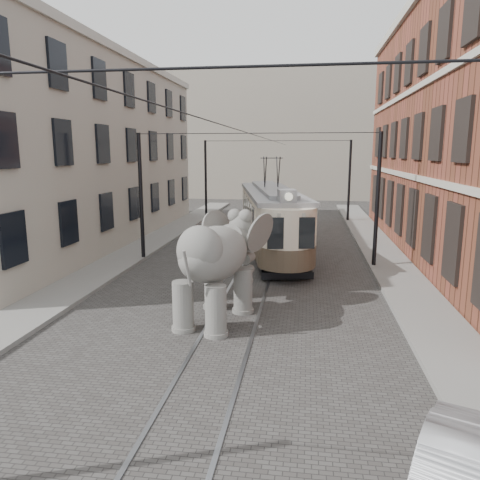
# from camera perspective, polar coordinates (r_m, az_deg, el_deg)

# --- Properties ---
(ground) EXTENTS (120.00, 120.00, 0.00)m
(ground) POSITION_cam_1_polar(r_m,az_deg,el_deg) (15.65, 0.00, -8.23)
(ground) COLOR #413E3C
(tram_rails) EXTENTS (1.54, 80.00, 0.02)m
(tram_rails) POSITION_cam_1_polar(r_m,az_deg,el_deg) (15.65, 0.00, -8.19)
(tram_rails) COLOR slate
(tram_rails) RESTS_ON ground
(sidewalk_right) EXTENTS (2.00, 60.00, 0.15)m
(sidewalk_right) POSITION_cam_1_polar(r_m,az_deg,el_deg) (15.95, 22.10, -8.41)
(sidewalk_right) COLOR slate
(sidewalk_right) RESTS_ON ground
(sidewalk_left) EXTENTS (2.00, 60.00, 0.15)m
(sidewalk_left) POSITION_cam_1_polar(r_m,az_deg,el_deg) (17.73, -21.41, -6.44)
(sidewalk_left) COLOR slate
(sidewalk_left) RESTS_ON ground
(stucco_building) EXTENTS (7.00, 24.00, 10.00)m
(stucco_building) POSITION_cam_1_polar(r_m,az_deg,el_deg) (27.91, -20.07, 10.00)
(stucco_building) COLOR #9E9382
(stucco_building) RESTS_ON ground
(distant_block) EXTENTS (28.00, 10.00, 14.00)m
(distant_block) POSITION_cam_1_polar(r_m,az_deg,el_deg) (54.70, 6.25, 12.82)
(distant_block) COLOR #9E9382
(distant_block) RESTS_ON ground
(catenary) EXTENTS (11.00, 30.20, 6.00)m
(catenary) POSITION_cam_1_polar(r_m,az_deg,el_deg) (19.88, 1.53, 4.76)
(catenary) COLOR black
(catenary) RESTS_ON ground
(tram) EXTENTS (4.85, 12.54, 4.87)m
(tram) POSITION_cam_1_polar(r_m,az_deg,el_deg) (24.03, 3.90, 4.45)
(tram) COLOR beige
(tram) RESTS_ON ground
(elephant) EXTENTS (4.13, 5.90, 3.28)m
(elephant) POSITION_cam_1_polar(r_m,az_deg,el_deg) (13.89, -3.22, -3.68)
(elephant) COLOR slate
(elephant) RESTS_ON ground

